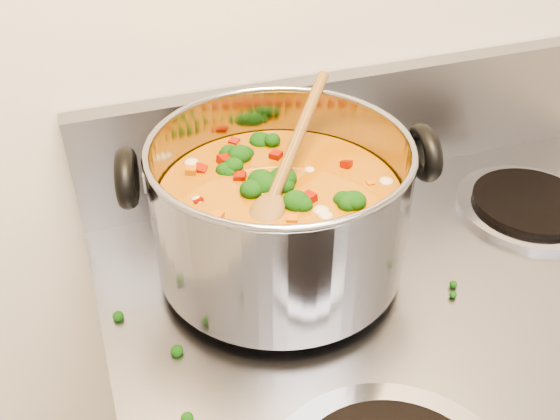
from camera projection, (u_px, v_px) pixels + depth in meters
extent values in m
cube|color=gray|center=(358.00, 125.00, 0.89)|extent=(0.79, 0.03, 0.16)
cylinder|color=#A5A5AD|center=(273.00, 268.00, 0.75)|extent=(0.20, 0.20, 0.01)
cylinder|color=black|center=(273.00, 263.00, 0.75)|extent=(0.16, 0.16, 0.01)
cylinder|color=#A5A5AD|center=(529.00, 207.00, 0.86)|extent=(0.20, 0.20, 0.01)
cylinder|color=black|center=(531.00, 202.00, 0.85)|extent=(0.16, 0.16, 0.01)
cylinder|color=gray|center=(280.00, 206.00, 0.70)|extent=(0.29, 0.29, 0.15)
torus|color=gray|center=(280.00, 147.00, 0.66)|extent=(0.29, 0.29, 0.01)
cylinder|color=#9E660E|center=(280.00, 226.00, 0.72)|extent=(0.27, 0.27, 0.10)
torus|color=black|center=(127.00, 178.00, 0.65)|extent=(0.03, 0.08, 0.08)
torus|color=black|center=(424.00, 153.00, 0.69)|extent=(0.03, 0.08, 0.08)
ellipsoid|color=black|center=(333.00, 233.00, 0.63)|extent=(0.04, 0.04, 0.03)
ellipsoid|color=black|center=(264.00, 143.00, 0.77)|extent=(0.04, 0.04, 0.03)
ellipsoid|color=black|center=(333.00, 216.00, 0.65)|extent=(0.04, 0.04, 0.03)
ellipsoid|color=black|center=(197.00, 204.00, 0.67)|extent=(0.04, 0.04, 0.03)
ellipsoid|color=black|center=(296.00, 204.00, 0.67)|extent=(0.04, 0.04, 0.03)
ellipsoid|color=black|center=(277.00, 193.00, 0.68)|extent=(0.04, 0.04, 0.03)
ellipsoid|color=black|center=(286.00, 183.00, 0.70)|extent=(0.04, 0.04, 0.03)
ellipsoid|color=black|center=(199.00, 170.00, 0.72)|extent=(0.04, 0.04, 0.03)
ellipsoid|color=#8E1205|center=(298.00, 164.00, 0.73)|extent=(0.01, 0.01, 0.01)
ellipsoid|color=#8E1205|center=(206.00, 233.00, 0.63)|extent=(0.01, 0.01, 0.01)
ellipsoid|color=#8E1205|center=(256.00, 178.00, 0.71)|extent=(0.01, 0.01, 0.01)
ellipsoid|color=#8E1205|center=(235.00, 188.00, 0.69)|extent=(0.01, 0.01, 0.01)
ellipsoid|color=#8E1205|center=(201.00, 237.00, 0.62)|extent=(0.01, 0.01, 0.01)
ellipsoid|color=#8E1205|center=(210.00, 200.00, 0.67)|extent=(0.01, 0.01, 0.01)
ellipsoid|color=#8E1205|center=(258.00, 212.00, 0.66)|extent=(0.01, 0.01, 0.01)
ellipsoid|color=#8E1205|center=(219.00, 199.00, 0.67)|extent=(0.01, 0.01, 0.01)
ellipsoid|color=#8E1205|center=(260.00, 174.00, 0.71)|extent=(0.01, 0.01, 0.01)
ellipsoid|color=#8E1205|center=(338.00, 179.00, 0.71)|extent=(0.01, 0.01, 0.01)
ellipsoid|color=#8E1205|center=(342.00, 213.00, 0.65)|extent=(0.01, 0.01, 0.01)
ellipsoid|color=#8E1205|center=(245.00, 213.00, 0.65)|extent=(0.01, 0.01, 0.01)
ellipsoid|color=#8E1205|center=(219.00, 228.00, 0.63)|extent=(0.01, 0.01, 0.01)
ellipsoid|color=#8E1205|center=(372.00, 220.00, 0.65)|extent=(0.01, 0.01, 0.01)
ellipsoid|color=#AA5609|center=(275.00, 164.00, 0.73)|extent=(0.01, 0.01, 0.01)
ellipsoid|color=#AA5609|center=(243.00, 170.00, 0.72)|extent=(0.01, 0.01, 0.01)
ellipsoid|color=#AA5609|center=(329.00, 235.00, 0.62)|extent=(0.01, 0.01, 0.01)
ellipsoid|color=#AA5609|center=(237.00, 147.00, 0.76)|extent=(0.01, 0.01, 0.01)
ellipsoid|color=#AA5609|center=(175.00, 201.00, 0.67)|extent=(0.01, 0.01, 0.01)
ellipsoid|color=#AA5609|center=(275.00, 194.00, 0.68)|extent=(0.01, 0.01, 0.01)
ellipsoid|color=#AA5609|center=(227.00, 234.00, 0.63)|extent=(0.01, 0.01, 0.01)
ellipsoid|color=#AA5609|center=(333.00, 176.00, 0.71)|extent=(0.01, 0.01, 0.01)
ellipsoid|color=#C6B188|center=(339.00, 154.00, 0.75)|extent=(0.02, 0.02, 0.01)
ellipsoid|color=#C6B188|center=(351.00, 171.00, 0.72)|extent=(0.02, 0.02, 0.01)
ellipsoid|color=#C6B188|center=(325.00, 167.00, 0.73)|extent=(0.02, 0.02, 0.01)
ellipsoid|color=#C6B188|center=(304.00, 147.00, 0.76)|extent=(0.02, 0.02, 0.01)
ellipsoid|color=#C6B188|center=(308.00, 182.00, 0.70)|extent=(0.02, 0.02, 0.01)
ellipsoid|color=#C6B188|center=(251.00, 249.00, 0.61)|extent=(0.02, 0.02, 0.01)
ellipsoid|color=#C6B188|center=(268.00, 201.00, 0.67)|extent=(0.02, 0.02, 0.01)
ellipsoid|color=#C6B188|center=(337.00, 173.00, 0.72)|extent=(0.02, 0.02, 0.01)
ellipsoid|color=brown|center=(266.00, 215.00, 0.66)|extent=(0.07, 0.07, 0.04)
cylinder|color=brown|center=(297.00, 139.00, 0.71)|extent=(0.14, 0.17, 0.08)
ellipsoid|color=black|center=(426.00, 234.00, 0.81)|extent=(0.01, 0.01, 0.01)
ellipsoid|color=black|center=(328.00, 374.00, 0.62)|extent=(0.01, 0.01, 0.01)
ellipsoid|color=black|center=(305.00, 392.00, 0.61)|extent=(0.01, 0.01, 0.01)
ellipsoid|color=black|center=(131.00, 379.00, 0.62)|extent=(0.01, 0.01, 0.01)
ellipsoid|color=black|center=(155.00, 246.00, 0.79)|extent=(0.01, 0.01, 0.01)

